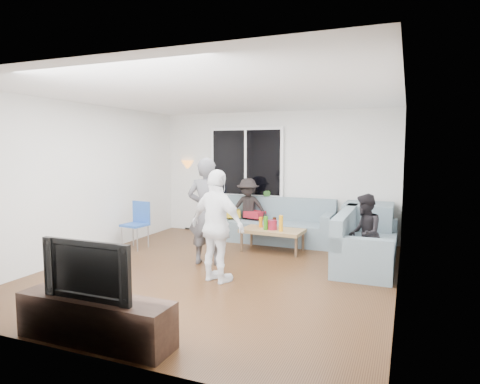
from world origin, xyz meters
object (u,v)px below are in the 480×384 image
at_px(player_right, 217,226).
at_px(television, 93,268).
at_px(spectator_right, 364,234).
at_px(floor_lamp, 189,195).
at_px(spectator_back, 248,209).
at_px(sofa_right_section, 367,239).
at_px(tv_console, 95,319).
at_px(coffee_table, 272,240).
at_px(player_left, 207,211).
at_px(sofa_back_section, 275,220).
at_px(side_chair, 135,225).

bearing_deg(player_right, television, 98.67).
bearing_deg(television, spectator_right, 56.33).
height_order(floor_lamp, spectator_back, floor_lamp).
relative_size(player_right, television, 1.59).
xyz_separation_m(sofa_right_section, tv_console, (-2.16, -3.70, -0.20)).
height_order(sofa_right_section, tv_console, sofa_right_section).
relative_size(coffee_table, spectator_right, 0.93).
distance_m(player_left, spectator_right, 2.43).
distance_m(spectator_back, television, 4.81).
distance_m(coffee_table, spectator_right, 1.87).
distance_m(sofa_back_section, player_left, 2.06).
bearing_deg(coffee_table, spectator_right, -25.07).
xyz_separation_m(spectator_back, tv_console, (0.28, -4.80, -0.40)).
distance_m(sofa_back_section, television, 4.79).
relative_size(sofa_right_section, spectator_right, 1.69).
xyz_separation_m(sofa_back_section, floor_lamp, (-2.22, 0.52, 0.36)).
relative_size(side_chair, spectator_right, 0.73).
xyz_separation_m(player_left, television, (0.22, -2.82, -0.13)).
bearing_deg(floor_lamp, coffee_table, -27.92).
bearing_deg(floor_lamp, sofa_back_section, -13.18).
bearing_deg(spectator_right, player_left, -86.57).
bearing_deg(spectator_back, television, -96.89).
xyz_separation_m(sofa_right_section, spectator_back, (-2.43, 1.10, 0.20)).
bearing_deg(side_chair, player_left, -6.95).
xyz_separation_m(sofa_right_section, floor_lamp, (-4.07, 1.59, 0.36)).
bearing_deg(spectator_right, player_right, -64.28).
bearing_deg(floor_lamp, player_right, -55.26).
relative_size(sofa_back_section, coffee_table, 2.09).
relative_size(spectator_right, tv_console, 0.74).
bearing_deg(player_right, spectator_back, -60.49).
relative_size(player_right, spectator_back, 1.26).
bearing_deg(floor_lamp, side_chair, -90.00).
relative_size(side_chair, player_right, 0.55).
distance_m(coffee_table, tv_console, 4.04).
bearing_deg(tv_console, floor_lamp, 109.90).
relative_size(side_chair, spectator_back, 0.69).
relative_size(player_right, spectator_right, 1.32).
height_order(sofa_right_section, spectator_back, spectator_back).
xyz_separation_m(side_chair, tv_console, (1.91, -3.25, -0.21)).
distance_m(sofa_back_section, sofa_right_section, 2.14).
height_order(coffee_table, player_right, player_right).
relative_size(floor_lamp, player_right, 1.00).
bearing_deg(tv_console, coffee_table, 82.93).
bearing_deg(spectator_right, spectator_back, -129.18).
xyz_separation_m(spectator_back, television, (0.28, -4.80, 0.10)).
bearing_deg(coffee_table, floor_lamp, 152.08).
bearing_deg(side_chair, spectator_back, 50.64).
bearing_deg(sofa_back_section, coffee_table, -75.80).
bearing_deg(sofa_back_section, side_chair, -145.52).
distance_m(side_chair, player_right, 2.54).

